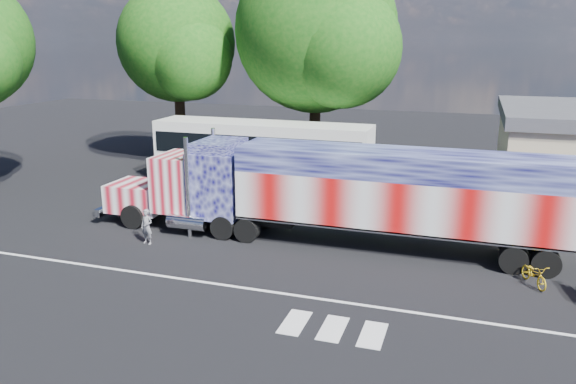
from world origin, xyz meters
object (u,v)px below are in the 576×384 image
(semi_truck, at_px, (340,191))
(woman, at_px, (147,227))
(bicycle, at_px, (534,274))
(tree_n_mid, at_px, (318,32))
(coach_bus, at_px, (262,153))
(tree_nw_a, at_px, (178,44))

(semi_truck, relative_size, woman, 13.71)
(woman, distance_m, bicycle, 15.23)
(semi_truck, xyz_separation_m, tree_n_mid, (-4.50, 12.71, 6.58))
(bicycle, bearing_deg, semi_truck, 139.17)
(coach_bus, distance_m, bicycle, 17.51)
(semi_truck, distance_m, bicycle, 8.02)
(semi_truck, bearing_deg, bicycle, -15.06)
(coach_bus, height_order, woman, coach_bus)
(semi_truck, height_order, tree_nw_a, tree_nw_a)
(woman, bearing_deg, bicycle, 10.48)
(coach_bus, relative_size, tree_n_mid, 0.92)
(semi_truck, distance_m, coach_bus, 10.53)
(bicycle, height_order, tree_nw_a, tree_nw_a)
(coach_bus, bearing_deg, bicycle, -35.90)
(tree_n_mid, bearing_deg, tree_nw_a, 179.83)
(woman, distance_m, tree_nw_a, 18.32)
(woman, distance_m, tree_n_mid, 17.67)
(woman, bearing_deg, semi_truck, 27.22)
(coach_bus, bearing_deg, woman, -95.69)
(tree_n_mid, xyz_separation_m, tree_nw_a, (-9.82, 0.03, -0.72))
(coach_bus, relative_size, woman, 8.51)
(semi_truck, xyz_separation_m, woman, (-7.68, -2.66, -1.52))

